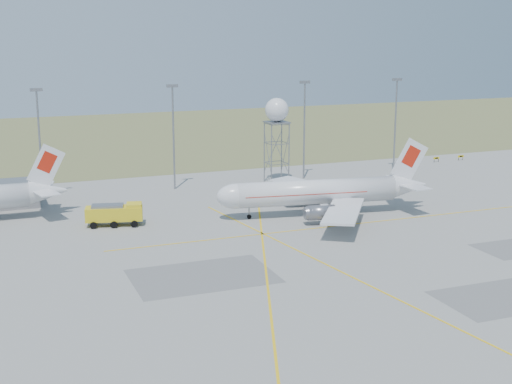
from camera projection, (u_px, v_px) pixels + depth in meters
name	position (u px, v px, depth m)	size (l,w,h in m)	color
ground	(402.00, 295.00, 84.13)	(400.00, 400.00, 0.00)	#969792
grass_strip	(143.00, 136.00, 211.29)	(400.00, 120.00, 0.03)	olive
mast_a	(39.00, 135.00, 128.99)	(2.20, 0.50, 20.50)	gray
mast_b	(173.00, 128.00, 137.86)	(2.20, 0.50, 20.50)	gray
mast_c	(304.00, 122.00, 147.80)	(2.20, 0.50, 20.50)	gray
mast_d	(396.00, 117.00, 155.60)	(2.20, 0.50, 20.50)	gray
taxi_sign_near	(436.00, 158.00, 169.06)	(1.60, 0.17, 1.20)	black
taxi_sign_far	(461.00, 156.00, 171.55)	(1.60, 0.17, 1.20)	black
airliner_main	(319.00, 192.00, 120.05)	(37.08, 35.73, 12.63)	silver
radar_tower	(277.00, 136.00, 144.21)	(4.79, 4.79, 17.36)	gray
fire_truck	(116.00, 215.00, 113.81)	(9.40, 5.22, 3.58)	gold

